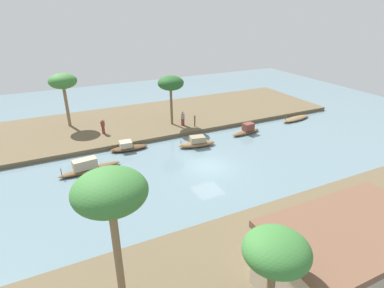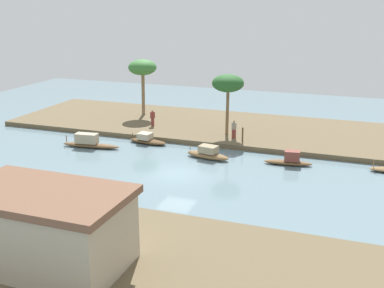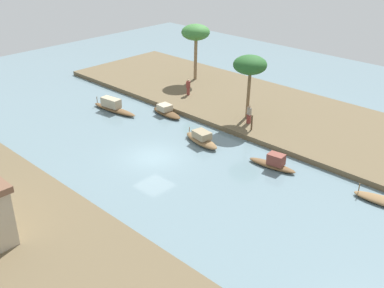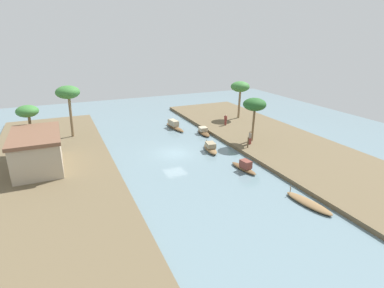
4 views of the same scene
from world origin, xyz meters
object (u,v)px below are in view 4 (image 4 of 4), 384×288
object	(u,v)px
sampan_near_left_bank	(174,126)
person_on_near_bank	(226,120)
mooring_post	(248,143)
palm_tree_left_near	(255,105)
sampan_open_hull	(210,148)
sampan_upstream_small	(203,132)
palm_tree_left_far	(240,87)
sampan_downstream_large	(309,203)
palm_tree_right_short	(68,93)
sampan_with_red_awning	(244,167)
riverside_building	(37,151)
person_by_mooring	(250,139)
palm_tree_right_tall	(27,112)

from	to	relation	value
sampan_near_left_bank	person_on_near_bank	bearing A→B (deg)	-117.83
mooring_post	sampan_near_left_bank	bearing A→B (deg)	20.94
palm_tree_left_near	sampan_open_hull	bearing A→B (deg)	91.49
mooring_post	palm_tree_left_near	size ratio (longest dim) A/B	0.23
sampan_upstream_small	palm_tree_left_far	world-z (taller)	palm_tree_left_far
sampan_downstream_large	palm_tree_right_short	world-z (taller)	palm_tree_right_short
sampan_upstream_small	palm_tree_left_far	xyz separation A→B (m)	(4.42, -8.58, 5.13)
sampan_upstream_small	sampan_with_red_awning	bearing A→B (deg)	178.44
sampan_downstream_large	riverside_building	size ratio (longest dim) A/B	0.58
mooring_post	riverside_building	size ratio (longest dim) A/B	0.16
sampan_upstream_small	sampan_with_red_awning	size ratio (longest dim) A/B	0.98
sampan_upstream_small	person_by_mooring	xyz separation A→B (m)	(-7.26, -2.95, 0.76)
sampan_near_left_bank	riverside_building	world-z (taller)	riverside_building
sampan_open_hull	person_by_mooring	bearing A→B (deg)	-88.69
person_on_near_bank	palm_tree_left_near	xyz separation A→B (m)	(-7.77, 0.43, 3.95)
sampan_with_red_awning	palm_tree_right_short	xyz separation A→B (m)	(18.01, 15.63, 5.87)
sampan_near_left_bank	palm_tree_left_near	world-z (taller)	palm_tree_left_near
mooring_post	palm_tree_left_near	world-z (taller)	palm_tree_left_near
person_by_mooring	palm_tree_left_near	xyz separation A→B (m)	(0.94, -1.02, 4.05)
person_by_mooring	riverside_building	world-z (taller)	riverside_building
palm_tree_left_near	sampan_with_red_awning	bearing A→B (deg)	140.61
sampan_upstream_small	sampan_with_red_awning	xyz separation A→B (m)	(-13.02, 1.53, 0.08)
person_on_near_bank	palm_tree_right_tall	size ratio (longest dim) A/B	0.29
riverside_building	sampan_open_hull	bearing A→B (deg)	-95.01
person_on_near_bank	palm_tree_left_near	distance (m)	8.72
riverside_building	palm_tree_right_tall	bearing A→B (deg)	8.03
riverside_building	sampan_downstream_large	bearing A→B (deg)	-128.22
sampan_open_hull	palm_tree_right_short	distance (m)	19.75
person_on_near_bank	palm_tree_left_far	size ratio (longest dim) A/B	0.27
sampan_near_left_bank	palm_tree_right_short	world-z (taller)	palm_tree_right_short
sampan_upstream_small	palm_tree_right_short	distance (m)	18.83
mooring_post	sampan_upstream_small	bearing A→B (deg)	13.38
palm_tree_left_far	palm_tree_right_short	distance (m)	25.75
sampan_downstream_large	sampan_upstream_small	distance (m)	21.15
riverside_building	person_by_mooring	bearing A→B (deg)	-95.70
sampan_near_left_bank	riverside_building	xyz separation A→B (m)	(-8.98, 18.25, 1.86)
sampan_near_left_bank	sampan_with_red_awning	world-z (taller)	sampan_near_left_bank
sampan_with_red_awning	person_by_mooring	world-z (taller)	person_by_mooring
mooring_post	palm_tree_right_short	bearing A→B (deg)	55.19
sampan_near_left_bank	sampan_with_red_awning	size ratio (longest dim) A/B	1.41
person_by_mooring	palm_tree_right_short	bearing A→B (deg)	-107.35
sampan_downstream_large	palm_tree_right_short	xyz separation A→B (m)	(26.14, 16.69, 6.10)
palm_tree_right_short	person_on_near_bank	bearing A→B (deg)	-99.35
palm_tree_left_near	sampan_upstream_small	bearing A→B (deg)	32.13
sampan_downstream_large	palm_tree_right_tall	size ratio (longest dim) A/B	0.82
mooring_post	palm_tree_right_tall	distance (m)	25.63
sampan_open_hull	riverside_building	xyz separation A→B (m)	(1.77, 18.89, 1.91)
sampan_open_hull	person_by_mooring	size ratio (longest dim) A/B	2.39
person_by_mooring	mooring_post	xyz separation A→B (m)	(-1.05, 0.97, -0.01)
mooring_post	palm_tree_left_near	xyz separation A→B (m)	(1.99, -1.99, 4.06)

